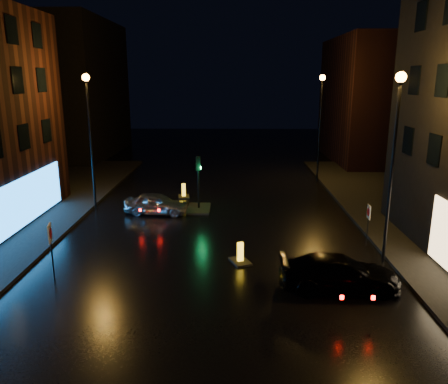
{
  "coord_description": "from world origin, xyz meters",
  "views": [
    {
      "loc": [
        0.88,
        -12.58,
        8.1
      ],
      "look_at": [
        0.52,
        7.73,
        2.8
      ],
      "focal_mm": 35.0,
      "sensor_mm": 36.0,
      "label": 1
    }
  ],
  "objects_px": {
    "traffic_signal": "(199,202)",
    "silver_hatchback": "(157,203)",
    "dark_sedan": "(339,273)",
    "road_sign_left": "(50,238)",
    "bollard_near": "(240,258)",
    "road_sign_right": "(369,216)",
    "bollard_far": "(184,194)"
  },
  "relations": [
    {
      "from": "dark_sedan",
      "to": "bollard_far",
      "type": "relative_size",
      "value": 3.89
    },
    {
      "from": "road_sign_right",
      "to": "dark_sedan",
      "type": "bearing_deg",
      "value": 64.05
    },
    {
      "from": "traffic_signal",
      "to": "bollard_near",
      "type": "distance_m",
      "value": 8.58
    },
    {
      "from": "silver_hatchback",
      "to": "bollard_far",
      "type": "distance_m",
      "value": 4.09
    },
    {
      "from": "road_sign_right",
      "to": "bollard_near",
      "type": "bearing_deg",
      "value": 20.76
    },
    {
      "from": "dark_sedan",
      "to": "road_sign_left",
      "type": "relative_size",
      "value": 1.96
    },
    {
      "from": "silver_hatchback",
      "to": "dark_sedan",
      "type": "bearing_deg",
      "value": -133.04
    },
    {
      "from": "traffic_signal",
      "to": "silver_hatchback",
      "type": "bearing_deg",
      "value": -159.71
    },
    {
      "from": "road_sign_right",
      "to": "bollard_far",
      "type": "bearing_deg",
      "value": -39.71
    },
    {
      "from": "bollard_near",
      "to": "road_sign_left",
      "type": "relative_size",
      "value": 0.54
    },
    {
      "from": "traffic_signal",
      "to": "dark_sedan",
      "type": "xyz_separation_m",
      "value": [
        6.33,
        -10.72,
        0.18
      ]
    },
    {
      "from": "traffic_signal",
      "to": "road_sign_right",
      "type": "bearing_deg",
      "value": -34.58
    },
    {
      "from": "traffic_signal",
      "to": "road_sign_left",
      "type": "height_order",
      "value": "traffic_signal"
    },
    {
      "from": "dark_sedan",
      "to": "traffic_signal",
      "type": "bearing_deg",
      "value": 31.73
    },
    {
      "from": "traffic_signal",
      "to": "dark_sedan",
      "type": "distance_m",
      "value": 12.45
    },
    {
      "from": "bollard_near",
      "to": "road_sign_left",
      "type": "xyz_separation_m",
      "value": [
        -7.78,
        -1.79,
        1.59
      ]
    },
    {
      "from": "traffic_signal",
      "to": "bollard_near",
      "type": "height_order",
      "value": "traffic_signal"
    },
    {
      "from": "silver_hatchback",
      "to": "bollard_near",
      "type": "distance_m",
      "value": 8.85
    },
    {
      "from": "traffic_signal",
      "to": "bollard_far",
      "type": "height_order",
      "value": "traffic_signal"
    },
    {
      "from": "silver_hatchback",
      "to": "road_sign_right",
      "type": "bearing_deg",
      "value": -109.58
    },
    {
      "from": "traffic_signal",
      "to": "road_sign_left",
      "type": "distance_m",
      "value": 11.39
    },
    {
      "from": "road_sign_left",
      "to": "bollard_near",
      "type": "bearing_deg",
      "value": -0.06
    },
    {
      "from": "traffic_signal",
      "to": "dark_sedan",
      "type": "bearing_deg",
      "value": -59.42
    },
    {
      "from": "bollard_far",
      "to": "dark_sedan",
      "type": "bearing_deg",
      "value": -68.43
    },
    {
      "from": "road_sign_left",
      "to": "dark_sedan",
      "type": "bearing_deg",
      "value": -16.55
    },
    {
      "from": "bollard_near",
      "to": "road_sign_right",
      "type": "bearing_deg",
      "value": -4.42
    },
    {
      "from": "silver_hatchback",
      "to": "road_sign_right",
      "type": "distance_m",
      "value": 12.47
    },
    {
      "from": "dark_sedan",
      "to": "road_sign_left",
      "type": "xyz_separation_m",
      "value": [
        -11.63,
        0.72,
        1.12
      ]
    },
    {
      "from": "dark_sedan",
      "to": "bollard_near",
      "type": "relative_size",
      "value": 3.64
    },
    {
      "from": "road_sign_right",
      "to": "traffic_signal",
      "type": "bearing_deg",
      "value": -32.52
    },
    {
      "from": "silver_hatchback",
      "to": "traffic_signal",
      "type": "bearing_deg",
      "value": -64.91
    },
    {
      "from": "silver_hatchback",
      "to": "bollard_far",
      "type": "bearing_deg",
      "value": -13.08
    }
  ]
}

